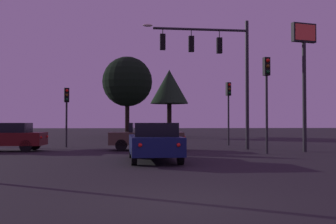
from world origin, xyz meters
TOP-DOWN VIEW (x-y plane):
  - ground_plane at (0.00, 24.50)m, footprint 168.00×168.00m
  - traffic_signal_mast_arm at (3.85, 14.96)m, footprint 6.14×0.52m
  - traffic_light_corner_left at (5.65, 11.51)m, footprint 0.34×0.37m
  - traffic_light_corner_right at (5.57, 19.02)m, footprint 0.36×0.38m
  - traffic_light_median at (-5.03, 17.95)m, footprint 0.35×0.38m
  - car_nearside_lane at (-0.03, 8.39)m, footprint 2.03×4.67m
  - car_crossing_left at (-7.70, 14.62)m, footprint 4.30×1.95m
  - car_crossing_right at (-0.10, 14.74)m, footprint 4.18×1.76m
  - store_sign_illuminated at (8.08, 12.68)m, footprint 1.42×0.57m
  - tree_behind_sign at (3.22, 37.72)m, footprint 4.34×4.34m
  - tree_center_horizon at (-1.51, 35.48)m, footprint 5.36×5.36m

SIDE VIEW (x-z plane):
  - ground_plane at x=0.00m, z-range 0.00..0.00m
  - car_crossing_right at x=-0.10m, z-range 0.03..1.55m
  - car_crossing_left at x=-7.70m, z-range 0.03..1.55m
  - car_nearside_lane at x=-0.03m, z-range 0.04..1.56m
  - traffic_light_median at x=-5.03m, z-range 0.79..4.51m
  - traffic_light_corner_right at x=5.57m, z-range 0.89..5.16m
  - traffic_light_corner_left at x=5.65m, z-range 0.97..5.70m
  - store_sign_illuminated at x=8.08m, z-range 1.58..8.35m
  - traffic_signal_mast_arm at x=3.85m, z-range 1.46..8.90m
  - tree_behind_sign at x=3.22m, z-range 1.81..9.40m
  - tree_center_horizon at x=-1.51m, z-range 1.62..10.26m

